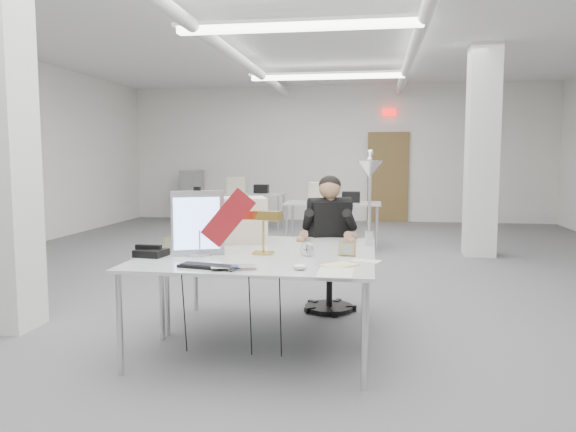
# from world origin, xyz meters

# --- Properties ---
(room_shell) EXTENTS (10.04, 14.04, 3.24)m
(room_shell) POSITION_xyz_m (0.04, 0.13, 1.69)
(room_shell) COLOR #5B5B5E
(room_shell) RESTS_ON ground
(desk_main) EXTENTS (1.80, 0.90, 0.02)m
(desk_main) POSITION_xyz_m (0.00, -2.50, 0.74)
(desk_main) COLOR silver
(desk_main) RESTS_ON room_shell
(desk_second) EXTENTS (1.80, 0.90, 0.02)m
(desk_second) POSITION_xyz_m (0.00, -1.60, 0.74)
(desk_second) COLOR silver
(desk_second) RESTS_ON room_shell
(bg_desk_a) EXTENTS (1.60, 0.80, 0.02)m
(bg_desk_a) POSITION_xyz_m (0.20, 3.00, 0.74)
(bg_desk_a) COLOR silver
(bg_desk_a) RESTS_ON room_shell
(bg_desk_b) EXTENTS (1.60, 0.80, 0.02)m
(bg_desk_b) POSITION_xyz_m (-1.80, 5.20, 0.74)
(bg_desk_b) COLOR silver
(bg_desk_b) RESTS_ON room_shell
(filing_cabinet) EXTENTS (0.45, 0.55, 1.20)m
(filing_cabinet) POSITION_xyz_m (-3.50, 6.65, 0.60)
(filing_cabinet) COLOR gray
(filing_cabinet) RESTS_ON room_shell
(office_chair) EXTENTS (0.63, 0.63, 0.99)m
(office_chair) POSITION_xyz_m (0.46, -1.00, 0.49)
(office_chair) COLOR black
(office_chair) RESTS_ON room_shell
(seated_person) EXTENTS (0.70, 0.77, 0.93)m
(seated_person) POSITION_xyz_m (0.46, -1.05, 0.90)
(seated_person) COLOR black
(seated_person) RESTS_ON office_chair
(monitor) EXTENTS (0.39, 0.20, 0.51)m
(monitor) POSITION_xyz_m (-0.46, -2.29, 1.01)
(monitor) COLOR #B1B1B6
(monitor) RESTS_ON desk_main
(pennant) EXTENTS (0.42, 0.10, 0.46)m
(pennant) POSITION_xyz_m (-0.21, -2.32, 1.06)
(pennant) COLOR maroon
(pennant) RESTS_ON monitor
(keyboard) EXTENTS (0.45, 0.23, 0.02)m
(keyboard) POSITION_xyz_m (-0.24, -2.76, 0.77)
(keyboard) COLOR black
(keyboard) RESTS_ON desk_main
(laptop) EXTENTS (0.37, 0.30, 0.02)m
(laptop) POSITION_xyz_m (-0.03, -2.82, 0.77)
(laptop) COLOR #AAAAAF
(laptop) RESTS_ON desk_main
(mouse) EXTENTS (0.11, 0.08, 0.04)m
(mouse) POSITION_xyz_m (0.40, -2.73, 0.78)
(mouse) COLOR silver
(mouse) RESTS_ON desk_main
(bankers_lamp) EXTENTS (0.30, 0.17, 0.31)m
(bankers_lamp) POSITION_xyz_m (0.03, -2.15, 0.91)
(bankers_lamp) COLOR gold
(bankers_lamp) RESTS_ON desk_main
(desk_phone) EXTENTS (0.24, 0.22, 0.05)m
(desk_phone) POSITION_xyz_m (-0.81, -2.38, 0.78)
(desk_phone) COLOR black
(desk_phone) RESTS_ON desk_main
(picture_frame_left) EXTENTS (0.16, 0.05, 0.12)m
(picture_frame_left) POSITION_xyz_m (-0.71, -2.17, 0.81)
(picture_frame_left) COLOR #A28D46
(picture_frame_left) RESTS_ON desk_main
(picture_frame_right) EXTENTS (0.14, 0.06, 0.11)m
(picture_frame_right) POSITION_xyz_m (0.69, -2.15, 0.81)
(picture_frame_right) COLOR tan
(picture_frame_right) RESTS_ON desk_main
(desk_clock) EXTENTS (0.11, 0.07, 0.11)m
(desk_clock) POSITION_xyz_m (0.38, -2.20, 0.81)
(desk_clock) COLOR silver
(desk_clock) RESTS_ON desk_main
(paper_stack_a) EXTENTS (0.23, 0.33, 0.01)m
(paper_stack_a) POSITION_xyz_m (0.64, -2.81, 0.76)
(paper_stack_a) COLOR silver
(paper_stack_a) RESTS_ON desk_main
(paper_stack_b) EXTENTS (0.29, 0.30, 0.01)m
(paper_stack_b) POSITION_xyz_m (0.65, -2.54, 0.76)
(paper_stack_b) COLOR #E7D88A
(paper_stack_b) RESTS_ON desk_main
(paper_stack_c) EXTENTS (0.24, 0.20, 0.01)m
(paper_stack_c) POSITION_xyz_m (0.84, -2.36, 0.76)
(paper_stack_c) COLOR silver
(paper_stack_c) RESTS_ON desk_main
(beige_monitor) EXTENTS (0.53, 0.52, 0.40)m
(beige_monitor) POSITION_xyz_m (-0.29, -1.54, 0.96)
(beige_monitor) COLOR beige
(beige_monitor) RESTS_ON desk_second
(architect_lamp) EXTENTS (0.51, 0.79, 0.96)m
(architect_lamp) POSITION_xyz_m (0.85, -1.82, 1.24)
(architect_lamp) COLOR silver
(architect_lamp) RESTS_ON desk_second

